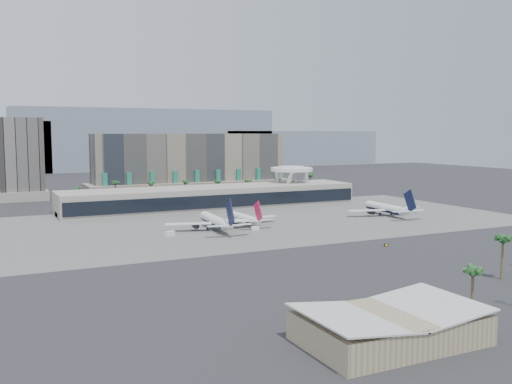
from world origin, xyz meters
name	(u,v)px	position (x,y,z in m)	size (l,w,h in m)	color
ground	(314,240)	(0.00, 0.00, 0.00)	(900.00, 900.00, 0.00)	#232326
apron_pad	(254,221)	(0.00, 55.00, 0.03)	(260.00, 130.00, 0.06)	#5B5B59
mountain_ridge	(120,144)	(27.88, 470.00, 29.89)	(680.00, 60.00, 70.00)	gray
hotel	(191,171)	(10.00, 174.41, 16.81)	(140.00, 30.00, 42.00)	gray
office_tower	(21,164)	(-95.00, 200.00, 22.94)	(30.00, 30.00, 52.00)	black
terminal	(213,196)	(0.00, 109.84, 6.52)	(170.00, 32.50, 14.50)	#ADA698
saucer_structure	(292,172)	(55.00, 116.00, 18.45)	(26.00, 26.00, 21.89)	white
palm_row	(202,184)	(7.00, 145.00, 10.50)	(157.80, 2.80, 13.10)	brown
hangar_left	(390,327)	(-45.00, -102.00, 3.20)	(36.65, 22.60, 7.55)	gray
airliner_left	(216,221)	(-26.51, 39.03, 4.01)	(44.65, 46.08, 15.90)	white
airliner_centre	(243,218)	(-9.66, 47.25, 3.25)	(36.25, 37.29, 12.88)	white
airliner_right	(387,208)	(69.08, 41.13, 3.87)	(43.17, 44.50, 15.36)	white
service_vehicle_a	(169,234)	(-49.35, 33.42, 1.03)	(4.22, 2.06, 2.06)	white
service_vehicle_b	(255,228)	(-11.27, 30.87, 0.86)	(3.33, 1.90, 1.71)	white
taxiway_sign	(386,245)	(17.57, -22.85, 0.49)	(2.21, 0.56, 1.00)	black
near_palm_a	(473,276)	(-12.00, -92.30, 7.73)	(6.00, 6.00, 10.54)	brown
near_palm_b	(503,244)	(16.66, -76.25, 10.48)	(6.00, 6.00, 13.35)	brown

